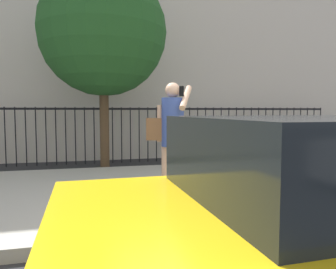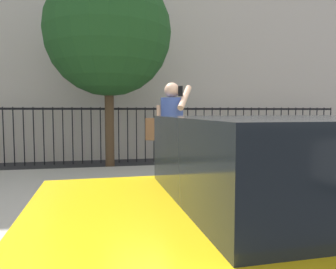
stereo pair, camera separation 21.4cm
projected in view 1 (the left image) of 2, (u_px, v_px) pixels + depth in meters
name	position (u px, v px, depth m)	size (l,w,h in m)	color
ground_plane	(228.00, 242.00, 3.64)	(60.00, 60.00, 0.00)	#28282B
sidewalk	(177.00, 189.00, 5.77)	(28.00, 4.40, 0.15)	#B2ADA3
building_facade	(131.00, 10.00, 11.50)	(28.00, 4.00, 10.24)	beige
iron_fence	(144.00, 127.00, 9.28)	(12.03, 0.04, 1.60)	black
pedestrian_on_phone	(171.00, 131.00, 4.84)	(0.73, 0.61, 1.77)	tan
street_tree_near	(103.00, 33.00, 7.64)	(3.04, 3.04, 4.89)	#4C3823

